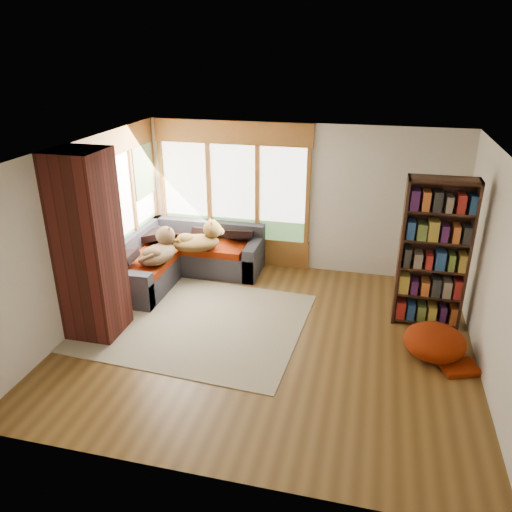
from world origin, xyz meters
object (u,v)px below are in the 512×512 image
at_px(dog_tan, 200,238).
at_px(dog_brindle, 159,248).
at_px(bookshelf, 433,255).
at_px(sectional_sofa, 181,259).
at_px(area_rug, 186,320).
at_px(brick_chimney, 88,246).
at_px(pouf, 435,341).

bearing_deg(dog_tan, dog_brindle, -158.19).
bearing_deg(bookshelf, dog_tan, 170.02).
height_order(sectional_sofa, dog_brindle, dog_brindle).
relative_size(area_rug, dog_brindle, 3.96).
distance_m(brick_chimney, bookshelf, 4.73).
bearing_deg(brick_chimney, dog_brindle, 75.37).
xyz_separation_m(pouf, dog_tan, (-3.75, 1.51, 0.54)).
height_order(brick_chimney, pouf, brick_chimney).
bearing_deg(area_rug, dog_tan, 100.10).
relative_size(brick_chimney, area_rug, 0.76).
distance_m(area_rug, dog_brindle, 1.35).
bearing_deg(pouf, brick_chimney, -174.36).
relative_size(brick_chimney, bookshelf, 1.19).
xyz_separation_m(bookshelf, dog_brindle, (-4.18, 0.08, -0.33)).
height_order(sectional_sofa, pouf, sectional_sofa).
distance_m(brick_chimney, area_rug, 1.79).
bearing_deg(area_rug, dog_brindle, 131.28).
height_order(area_rug, bookshelf, bookshelf).
bearing_deg(sectional_sofa, brick_chimney, -104.76).
distance_m(brick_chimney, dog_tan, 2.21).
bearing_deg(bookshelf, area_rug, -167.38).
height_order(dog_tan, dog_brindle, dog_tan).
relative_size(sectional_sofa, area_rug, 0.64).
distance_m(bookshelf, pouf, 1.22).
bearing_deg(sectional_sofa, pouf, -23.44).
bearing_deg(bookshelf, sectional_sofa, 169.88).
bearing_deg(dog_brindle, dog_tan, -33.44).
xyz_separation_m(brick_chimney, area_rug, (1.11, 0.55, -1.29)).
height_order(sectional_sofa, bookshelf, bookshelf).
distance_m(area_rug, pouf, 3.50).
distance_m(area_rug, dog_tan, 1.63).
relative_size(pouf, dog_tan, 0.85).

